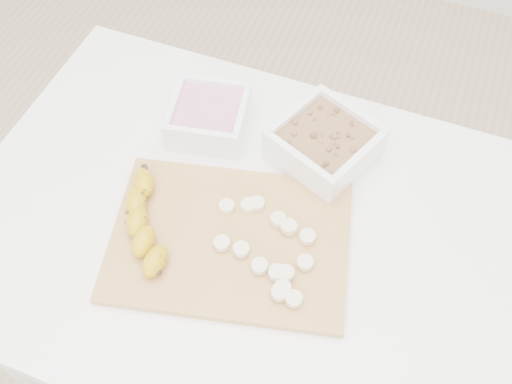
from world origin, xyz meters
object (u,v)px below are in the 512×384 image
(bowl_yogurt, at_px, (209,116))
(bowl_granola, at_px, (324,144))
(table, at_px, (250,252))
(cutting_board, at_px, (230,240))
(banana, at_px, (145,223))

(bowl_yogurt, distance_m, bowl_granola, 0.22)
(bowl_yogurt, height_order, bowl_granola, bowl_granola)
(table, height_order, bowl_yogurt, bowl_yogurt)
(table, bearing_deg, cutting_board, -113.82)
(table, relative_size, bowl_yogurt, 6.18)
(table, height_order, banana, banana)
(bowl_yogurt, relative_size, bowl_granola, 0.78)
(bowl_yogurt, xyz_separation_m, bowl_granola, (0.22, 0.01, 0.01))
(banana, bearing_deg, bowl_yogurt, 66.84)
(bowl_yogurt, bearing_deg, bowl_granola, 2.76)
(bowl_yogurt, xyz_separation_m, cutting_board, (0.13, -0.22, -0.03))
(bowl_granola, bearing_deg, cutting_board, -111.74)
(cutting_board, bearing_deg, bowl_yogurt, 121.37)
(bowl_yogurt, bearing_deg, cutting_board, -58.63)
(bowl_yogurt, relative_size, cutting_board, 0.42)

